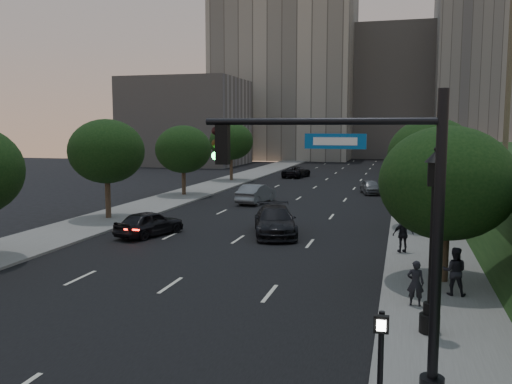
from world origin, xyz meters
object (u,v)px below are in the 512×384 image
(sedan_mid_left, at_px, (256,194))
(street_lamp, at_px, (432,250))
(traffic_signal_mast, at_px, (387,238))
(pedestrian_a, at_px, (415,283))
(sedan_near_right, at_px, (275,221))
(sedan_far_left, at_px, (296,172))
(sedan_near_left, at_px, (149,223))
(pedestrian_b, at_px, (454,271))
(pedestrian_c, at_px, (403,234))
(sedan_far_right, at_px, (371,187))

(sedan_mid_left, bearing_deg, street_lamp, 123.22)
(street_lamp, bearing_deg, sedan_mid_left, 115.35)
(traffic_signal_mast, xyz_separation_m, pedestrian_a, (0.84, 6.20, -2.74))
(street_lamp, bearing_deg, sedan_near_right, 119.96)
(sedan_far_left, relative_size, pedestrian_a, 3.19)
(sedan_near_right, bearing_deg, traffic_signal_mast, -85.43)
(street_lamp, height_order, sedan_near_left, street_lamp)
(pedestrian_b, relative_size, pedestrian_c, 0.99)
(pedestrian_b, bearing_deg, traffic_signal_mast, 79.37)
(sedan_mid_left, bearing_deg, sedan_near_left, 88.58)
(traffic_signal_mast, bearing_deg, sedan_far_left, 103.02)
(sedan_far_left, distance_m, sedan_near_right, 36.09)
(sedan_far_left, height_order, pedestrian_c, pedestrian_c)
(sedan_mid_left, distance_m, sedan_far_right, 12.25)
(street_lamp, distance_m, sedan_far_left, 51.15)
(sedan_mid_left, relative_size, pedestrian_a, 3.07)
(sedan_near_left, xyz_separation_m, pedestrian_a, (14.35, -9.11, 0.19))
(traffic_signal_mast, xyz_separation_m, sedan_far_left, (-12.27, 53.07, -2.98))
(pedestrian_a, bearing_deg, pedestrian_b, -129.57)
(sedan_far_left, relative_size, sedan_near_right, 0.88)
(pedestrian_a, xyz_separation_m, pedestrian_b, (1.38, 1.58, 0.10))
(sedan_near_right, height_order, pedestrian_b, pedestrian_b)
(sedan_near_left, distance_m, pedestrian_b, 17.44)
(sedan_near_right, xyz_separation_m, pedestrian_a, (7.50, -11.22, 0.11))
(pedestrian_a, distance_m, pedestrian_c, 8.02)
(street_lamp, height_order, sedan_mid_left, street_lamp)
(traffic_signal_mast, xyz_separation_m, street_lamp, (1.20, 3.77, -1.04))
(traffic_signal_mast, relative_size, sedan_near_right, 1.24)
(pedestrian_b, distance_m, pedestrian_c, 6.67)
(pedestrian_c, bearing_deg, sedan_near_right, -45.17)
(sedan_near_left, relative_size, sedan_far_left, 0.87)
(traffic_signal_mast, relative_size, sedan_mid_left, 1.46)
(street_lamp, bearing_deg, pedestrian_b, 75.80)
(street_lamp, relative_size, pedestrian_c, 3.19)
(pedestrian_a, distance_m, pedestrian_b, 2.10)
(sedan_near_left, bearing_deg, sedan_near_right, -143.72)
(sedan_near_left, relative_size, sedan_near_right, 0.77)
(pedestrian_a, bearing_deg, sedan_far_right, -82.56)
(sedan_mid_left, bearing_deg, sedan_far_right, -127.06)
(street_lamp, relative_size, sedan_mid_left, 1.17)
(sedan_far_right, height_order, pedestrian_b, pedestrian_b)
(sedan_far_right, relative_size, pedestrian_c, 2.22)
(sedan_near_left, height_order, pedestrian_a, pedestrian_a)
(sedan_far_left, distance_m, pedestrian_c, 40.89)
(sedan_mid_left, height_order, sedan_far_left, sedan_mid_left)
(pedestrian_c, bearing_deg, street_lamp, 73.38)
(sedan_far_left, height_order, sedan_far_right, sedan_far_left)
(pedestrian_b, bearing_deg, sedan_mid_left, -53.51)
(sedan_mid_left, xyz_separation_m, sedan_far_right, (8.65, 8.68, -0.12))
(sedan_near_right, bearing_deg, sedan_near_left, -179.27)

